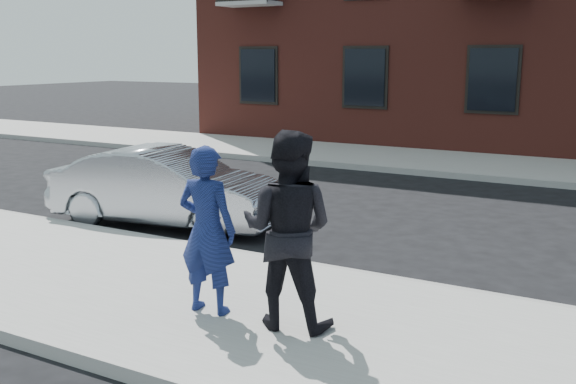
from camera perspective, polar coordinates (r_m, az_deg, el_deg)
The scene contains 8 objects.
ground at distance 8.09m, azimuth -6.08°, elevation -9.40°, with size 100.00×100.00×0.00m, color black.
near_sidewalk at distance 7.88m, azimuth -7.16°, elevation -9.44°, with size 50.00×3.50×0.15m, color #999791.
near_curb at distance 9.29m, azimuth -0.50°, elevation -6.04°, with size 50.00×0.10×0.15m, color #999691.
far_sidewalk at distance 18.14m, azimuth 15.03°, elevation 2.27°, with size 50.00×3.50×0.15m, color #999791.
far_curb at distance 16.43m, azimuth 13.42°, elevation 1.41°, with size 50.00×0.10×0.15m, color #999691.
silver_sedan at distance 11.62m, azimuth -10.18°, elevation 0.38°, with size 1.41×4.04×1.33m, color #999BA3.
man_hoodie at distance 7.21m, azimuth -6.87°, elevation -3.20°, with size 0.70×0.53×1.82m.
man_peacoat at distance 6.76m, azimuth -0.02°, elevation -3.23°, with size 1.11×0.93×2.02m.
Camera 1 is at (4.44, -6.12, 2.89)m, focal length 42.00 mm.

